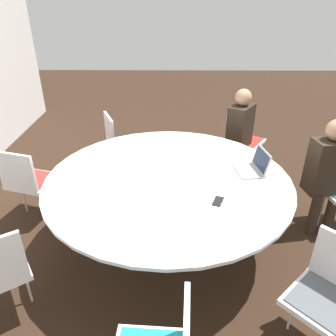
{
  "coord_description": "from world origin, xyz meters",
  "views": [
    {
      "loc": [
        -2.55,
        -0.03,
        2.22
      ],
      "look_at": [
        0.0,
        0.0,
        0.83
      ],
      "focal_mm": 35.0,
      "sensor_mm": 36.0,
      "label": 1
    }
  ],
  "objects_px": {
    "chair_6": "(332,291)",
    "person_0": "(328,169)",
    "chair_3": "(28,178)",
    "laptop": "(254,166)",
    "chair_1": "(241,136)",
    "person_1": "(241,129)",
    "chair_2": "(120,140)",
    "cell_phone": "(218,201)"
  },
  "relations": [
    {
      "from": "person_1",
      "to": "chair_6",
      "type": "bearing_deg",
      "value": 38.85
    },
    {
      "from": "person_0",
      "to": "chair_6",
      "type": "bearing_deg",
      "value": 60.68
    },
    {
      "from": "person_1",
      "to": "laptop",
      "type": "distance_m",
      "value": 1.16
    },
    {
      "from": "chair_6",
      "to": "person_1",
      "type": "height_order",
      "value": "person_1"
    },
    {
      "from": "chair_3",
      "to": "person_1",
      "type": "height_order",
      "value": "person_1"
    },
    {
      "from": "chair_6",
      "to": "laptop",
      "type": "xyz_separation_m",
      "value": [
        1.18,
        0.28,
        0.28
      ]
    },
    {
      "from": "person_0",
      "to": "chair_3",
      "type": "bearing_deg",
      "value": -11.73
    },
    {
      "from": "person_1",
      "to": "laptop",
      "type": "bearing_deg",
      "value": 29.41
    },
    {
      "from": "chair_2",
      "to": "chair_3",
      "type": "bearing_deg",
      "value": -62.03
    },
    {
      "from": "chair_2",
      "to": "person_1",
      "type": "distance_m",
      "value": 1.55
    },
    {
      "from": "chair_1",
      "to": "chair_6",
      "type": "distance_m",
      "value": 2.58
    },
    {
      "from": "person_1",
      "to": "chair_2",
      "type": "bearing_deg",
      "value": -58.55
    },
    {
      "from": "chair_3",
      "to": "person_0",
      "type": "xyz_separation_m",
      "value": [
        -0.13,
        -3.01,
        0.2
      ]
    },
    {
      "from": "chair_3",
      "to": "person_1",
      "type": "relative_size",
      "value": 0.71
    },
    {
      "from": "chair_1",
      "to": "chair_2",
      "type": "relative_size",
      "value": 1.0
    },
    {
      "from": "chair_1",
      "to": "cell_phone",
      "type": "bearing_deg",
      "value": 18.04
    },
    {
      "from": "chair_3",
      "to": "laptop",
      "type": "xyz_separation_m",
      "value": [
        -0.24,
        -2.26,
        0.28
      ]
    },
    {
      "from": "chair_2",
      "to": "chair_3",
      "type": "xyz_separation_m",
      "value": [
        -1.0,
        0.82,
        0.0
      ]
    },
    {
      "from": "chair_1",
      "to": "cell_phone",
      "type": "xyz_separation_m",
      "value": [
        -1.9,
        0.56,
        0.23
      ]
    },
    {
      "from": "chair_1",
      "to": "chair_6",
      "type": "bearing_deg",
      "value": 36.93
    },
    {
      "from": "chair_1",
      "to": "person_1",
      "type": "height_order",
      "value": "person_1"
    },
    {
      "from": "person_1",
      "to": "laptop",
      "type": "xyz_separation_m",
      "value": [
        -1.15,
        0.1,
        0.09
      ]
    },
    {
      "from": "laptop",
      "to": "cell_phone",
      "type": "relative_size",
      "value": 2.13
    },
    {
      "from": "chair_3",
      "to": "chair_1",
      "type": "bearing_deg",
      "value": 42.16
    },
    {
      "from": "cell_phone",
      "to": "laptop",
      "type": "bearing_deg",
      "value": -37.76
    },
    {
      "from": "chair_1",
      "to": "laptop",
      "type": "xyz_separation_m",
      "value": [
        -1.39,
        0.17,
        0.28
      ]
    },
    {
      "from": "chair_2",
      "to": "laptop",
      "type": "xyz_separation_m",
      "value": [
        -1.23,
        -1.44,
        0.28
      ]
    },
    {
      "from": "chair_3",
      "to": "person_0",
      "type": "bearing_deg",
      "value": 14.2
    },
    {
      "from": "chair_3",
      "to": "cell_phone",
      "type": "height_order",
      "value": "chair_3"
    },
    {
      "from": "laptop",
      "to": "chair_1",
      "type": "bearing_deg",
      "value": 163.71
    },
    {
      "from": "person_0",
      "to": "laptop",
      "type": "relative_size",
      "value": 3.61
    },
    {
      "from": "chair_6",
      "to": "person_0",
      "type": "distance_m",
      "value": 1.39
    },
    {
      "from": "chair_6",
      "to": "person_1",
      "type": "relative_size",
      "value": 0.71
    },
    {
      "from": "chair_6",
      "to": "laptop",
      "type": "distance_m",
      "value": 1.25
    },
    {
      "from": "chair_6",
      "to": "cell_phone",
      "type": "bearing_deg",
      "value": 1.69
    },
    {
      "from": "chair_1",
      "to": "chair_6",
      "type": "height_order",
      "value": "same"
    },
    {
      "from": "chair_3",
      "to": "person_0",
      "type": "distance_m",
      "value": 3.02
    },
    {
      "from": "person_0",
      "to": "person_1",
      "type": "relative_size",
      "value": 1.0
    },
    {
      "from": "chair_2",
      "to": "cell_phone",
      "type": "relative_size",
      "value": 5.44
    },
    {
      "from": "chair_6",
      "to": "laptop",
      "type": "relative_size",
      "value": 2.55
    },
    {
      "from": "person_0",
      "to": "person_1",
      "type": "bearing_deg",
      "value": -67.45
    },
    {
      "from": "chair_1",
      "to": "chair_3",
      "type": "relative_size",
      "value": 1.0
    }
  ]
}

